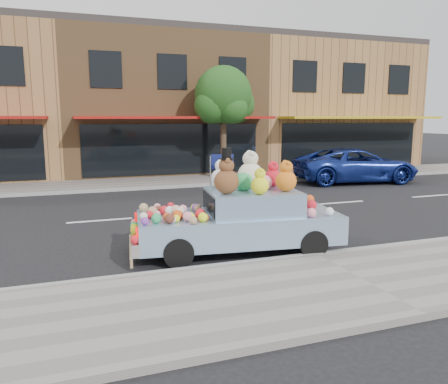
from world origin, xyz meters
name	(u,v)px	position (x,y,z in m)	size (l,w,h in m)	color
ground	(232,211)	(0.00, 0.00, 0.00)	(120.00, 120.00, 0.00)	black
near_sidewalk	(361,281)	(0.00, -6.50, 0.06)	(60.00, 3.00, 0.12)	gray
far_sidewalk	(182,181)	(0.00, 6.50, 0.06)	(60.00, 3.00, 0.12)	gray
near_kerb	(316,256)	(0.00, -5.00, 0.07)	(60.00, 0.12, 0.13)	gray
far_kerb	(190,186)	(0.00, 5.00, 0.07)	(60.00, 0.12, 0.13)	gray
storefront_mid	(157,104)	(0.00, 11.97, 3.64)	(10.00, 9.80, 7.30)	olive
storefront_right	(314,106)	(10.00, 11.97, 3.64)	(10.00, 9.80, 7.30)	#986C40
street_tree	(224,100)	(2.03, 6.55, 3.69)	(3.00, 2.70, 5.22)	#38281C
car_blue	(356,165)	(7.45, 3.97, 0.77)	(2.54, 5.51, 1.53)	navy
art_car	(240,216)	(-1.30, -3.99, 0.79)	(4.66, 2.29, 2.29)	black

